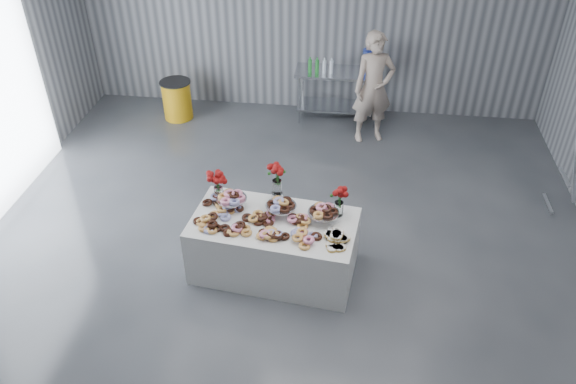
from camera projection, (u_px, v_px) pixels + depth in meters
The scene contains 16 objects.
ground at pixel (276, 277), 6.77m from camera, with size 9.00×9.00×0.00m, color #36383D.
room_walls at pixel (245, 69), 5.30m from camera, with size 8.04×9.04×4.02m.
display_table at pixel (274, 246), 6.67m from camera, with size 1.90×1.00×0.75m, color white.
prep_table at pixel (339, 87), 9.65m from camera, with size 1.50×0.60×0.90m.
donut_mounds at pixel (273, 221), 6.38m from camera, with size 1.80×0.80×0.09m, color #E8A954, non-canonical shape.
cake_stand_left at pixel (232, 197), 6.59m from camera, with size 0.36×0.36×0.17m.
cake_stand_mid at pixel (281, 205), 6.47m from camera, with size 0.36×0.36×0.17m.
cake_stand_right at pixel (324, 211), 6.38m from camera, with size 0.36×0.36×0.17m.
danish_pile at pixel (336, 236), 6.15m from camera, with size 0.48×0.48×0.11m, color white, non-canonical shape.
bouquet_left at pixel (217, 179), 6.61m from camera, with size 0.26×0.26×0.42m.
bouquet_right at pixel (340, 194), 6.37m from camera, with size 0.26×0.26×0.42m.
bouquet_center at pixel (277, 177), 6.51m from camera, with size 0.26×0.26×0.57m.
water_jug at pixel (371, 59), 9.28m from camera, with size 0.28×0.28×0.55m.
drink_bottles at pixel (321, 65), 9.35m from camera, with size 0.54×0.08×0.27m, color #268C33, non-canonical shape.
person at pixel (374, 88), 8.92m from camera, with size 0.67×0.44×1.83m, color #CC8C93.
trash_barrel at pixel (177, 100), 9.85m from camera, with size 0.54×0.54×0.69m.
Camera 1 is at (0.76, -4.82, 4.80)m, focal length 35.00 mm.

